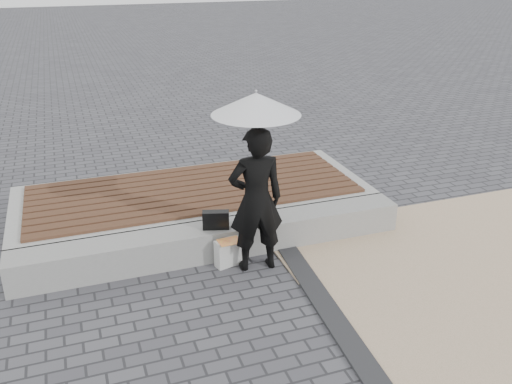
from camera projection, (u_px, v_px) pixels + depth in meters
ground at (259, 327)px, 5.69m from camera, size 80.00×80.00×0.00m
edging_band at (347, 339)px, 5.48m from camera, size 0.61×5.20×0.04m
seating_ledge at (217, 240)px, 6.99m from camera, size 5.00×0.45×0.40m
timber_platform at (194, 203)px, 8.03m from camera, size 5.00×2.00×0.40m
timber_decking at (194, 189)px, 7.94m from camera, size 4.60×1.80×0.04m
woman at (256, 200)px, 6.43m from camera, size 0.69×0.48×1.79m
parasol at (256, 104)px, 5.97m from camera, size 0.99×0.99×1.27m
handbag at (216, 220)px, 6.80m from camera, size 0.35×0.20×0.23m
canvas_tote at (228, 252)px, 6.75m from camera, size 0.36×0.22×0.35m
magazine at (229, 241)px, 6.64m from camera, size 0.28×0.21×0.01m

